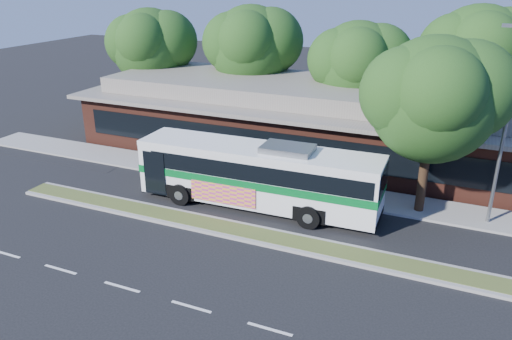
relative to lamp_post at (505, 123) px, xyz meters
The scene contains 13 objects.
ground 12.31m from the lamp_post, 147.90° to the right, with size 120.00×120.00×0.00m, color black.
median_strip 12.00m from the lamp_post, 150.55° to the right, with size 26.00×1.10×0.15m, color #3F4B1F.
sidewalk 10.73m from the lamp_post, behind, with size 44.00×2.60×0.12m, color gray.
parking_lot 28.28m from the lamp_post, behind, with size 14.00×12.00×0.01m, color black.
plaza_building 12.17m from the lamp_post, 143.84° to the left, with size 33.20×11.20×4.45m.
lamp_post is the anchor object (origin of this frame).
tree_bg_a 25.84m from the lamp_post, 159.27° to the left, with size 6.47×5.80×8.63m.
tree_bg_b 19.10m from the lamp_post, 147.83° to the left, with size 6.69×6.00×9.00m.
tree_bg_c 12.27m from the lamp_post, 131.77° to the left, with size 6.24×5.60×8.26m.
tree_bg_d 10.32m from the lamp_post, 96.28° to the left, with size 6.91×6.20×9.37m.
transit_bus 11.28m from the lamp_post, 166.50° to the right, with size 12.25×3.09×3.42m.
sedan 23.79m from the lamp_post, behind, with size 1.73×4.25×1.23m, color #B0B2B7.
sidewalk_tree 2.81m from the lamp_post, behind, with size 6.47×5.80×8.55m.
Camera 1 is at (7.92, -17.50, 11.01)m, focal length 35.00 mm.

